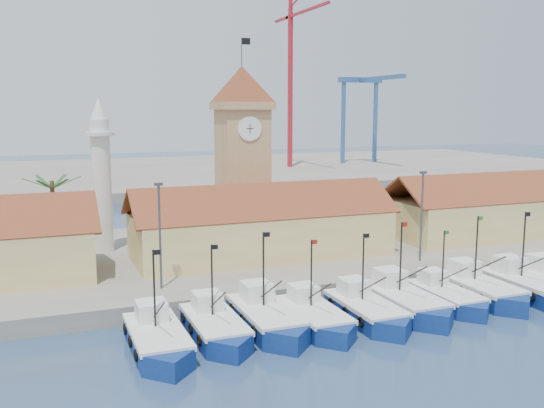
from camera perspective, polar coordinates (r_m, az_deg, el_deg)
name	(u,v)px	position (r m, az deg, el deg)	size (l,w,h in m)	color
ground	(355,335)	(46.28, 7.80, -12.09)	(400.00, 400.00, 0.00)	navy
quay	(249,254)	(67.09, -2.19, -4.71)	(140.00, 32.00, 1.50)	gray
terminal	(132,175)	(149.99, -13.02, 2.71)	(240.00, 80.00, 2.00)	gray
boat_0	(158,342)	(43.20, -10.66, -12.63)	(3.59, 9.83, 7.44)	navy
boat_1	(216,329)	(45.02, -5.30, -11.64)	(3.48, 9.54, 7.22)	navy
boat_2	(268,320)	(46.44, -0.38, -10.87)	(3.77, 10.33, 7.82)	navy
boat_3	(316,319)	(47.07, 4.13, -10.71)	(3.42, 9.37, 7.09)	navy
boat_4	(368,312)	(48.85, 8.99, -10.04)	(3.52, 9.64, 7.29)	navy
boat_5	(406,303)	(51.37, 12.48, -9.12)	(3.78, 10.35, 7.83)	navy
boat_6	(448,298)	(53.89, 16.20, -8.53)	(3.27, 8.95, 6.77)	navy
boat_7	(481,291)	(56.48, 19.12, -7.76)	(3.73, 10.21, 7.73)	navy
boat_8	(529,288)	(58.81, 23.04, -7.31)	(3.84, 10.53, 7.97)	navy
hall_center	(261,232)	(62.71, -1.01, -2.63)	(27.04, 10.13, 7.61)	#E9D080
hall_right	(506,213)	(79.48, 21.18, -0.79)	(31.20, 10.13, 7.61)	#E9D080
clock_tower	(242,151)	(67.26, -2.81, 5.00)	(5.80, 5.80, 22.70)	tan
minaret	(101,175)	(66.31, -15.76, 2.68)	(3.00, 3.00, 16.30)	silver
palm_tree	(54,213)	(64.49, -19.87, -0.80)	(5.60, 5.03, 8.39)	brown
lamp_posts	(297,221)	(55.13, 2.35, -1.60)	(80.70, 0.25, 9.03)	#3F3F44
crane_red_right	(292,67)	(154.24, 1.90, 12.78)	(1.00, 31.28, 45.32)	#B21B26
gantry	(366,96)	(166.64, 8.85, 9.99)	(13.00, 22.00, 23.20)	#315D96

